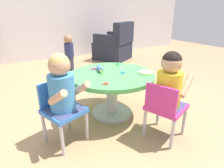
% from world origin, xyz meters
% --- Properties ---
extents(ground_plane, '(10.00, 10.00, 0.00)m').
position_xyz_m(ground_plane, '(0.00, 0.00, 0.00)').
color(ground_plane, tan).
extents(craft_table, '(0.89, 0.89, 0.47)m').
position_xyz_m(craft_table, '(0.00, 0.00, 0.36)').
color(craft_table, silver).
rests_on(craft_table, ground).
extents(child_chair_left, '(0.38, 0.38, 0.54)m').
position_xyz_m(child_chair_left, '(-0.60, -0.17, 0.31)').
color(child_chair_left, '#B7B7BC').
rests_on(child_chair_left, ground).
extents(seated_child_left, '(0.37, 0.42, 0.51)m').
position_xyz_m(seated_child_left, '(-0.59, -0.21, 0.53)').
color(seated_child_left, '#3F4772').
rests_on(seated_child_left, ground).
extents(child_chair_right, '(0.38, 0.38, 0.54)m').
position_xyz_m(child_chair_right, '(0.18, -0.60, 0.31)').
color(child_chair_right, '#B7B7BC').
rests_on(child_chair_right, ground).
extents(seated_child_right, '(0.42, 0.37, 0.51)m').
position_xyz_m(seated_child_right, '(0.22, -0.58, 0.53)').
color(seated_child_right, '#3F4772').
rests_on(seated_child_right, ground).
extents(armchair_dark, '(0.97, 0.97, 0.85)m').
position_xyz_m(armchair_dark, '(1.32, 2.15, 0.31)').
color(armchair_dark, '#232838').
rests_on(armchair_dark, ground).
extents(toddler_standing, '(0.17, 0.17, 0.67)m').
position_xyz_m(toddler_standing, '(0.13, 1.83, 0.36)').
color(toddler_standing, '#33384C').
rests_on(toddler_standing, ground).
extents(rolling_pin, '(0.09, 0.23, 0.05)m').
position_xyz_m(rolling_pin, '(-0.08, 0.14, 0.50)').
color(rolling_pin, '#3F72CC').
rests_on(rolling_pin, craft_table).
extents(craft_scissors, '(0.10, 0.14, 0.01)m').
position_xyz_m(craft_scissors, '(0.22, 0.17, 0.48)').
color(craft_scissors, silver).
rests_on(craft_scissors, craft_table).
extents(playdough_blob_0, '(0.16, 0.16, 0.02)m').
position_xyz_m(playdough_blob_0, '(0.31, -0.17, 0.48)').
color(playdough_blob_0, '#B2E58C').
rests_on(playdough_blob_0, craft_table).
extents(cookie_cutter_0, '(0.06, 0.06, 0.01)m').
position_xyz_m(cookie_cutter_0, '(0.10, -0.05, 0.48)').
color(cookie_cutter_0, '#3F99D8').
rests_on(cookie_cutter_0, craft_table).
extents(cookie_cutter_1, '(0.07, 0.07, 0.01)m').
position_xyz_m(cookie_cutter_1, '(-0.10, 0.24, 0.48)').
color(cookie_cutter_1, '#D83FA5').
rests_on(cookie_cutter_1, craft_table).
extents(cookie_cutter_2, '(0.05, 0.05, 0.01)m').
position_xyz_m(cookie_cutter_2, '(-0.20, -0.23, 0.48)').
color(cookie_cutter_2, red).
rests_on(cookie_cutter_2, craft_table).
extents(cookie_cutter_3, '(0.06, 0.06, 0.01)m').
position_xyz_m(cookie_cutter_3, '(0.24, 0.28, 0.48)').
color(cookie_cutter_3, '#4CB259').
rests_on(cookie_cutter_3, craft_table).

